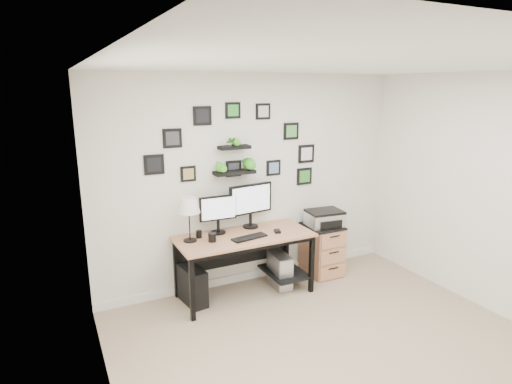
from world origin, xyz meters
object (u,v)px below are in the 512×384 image
table_lamp (189,206)px  printer (325,218)px  monitor_left (218,212)px  desk (246,244)px  file_cabinet (322,249)px  mug (212,237)px  pc_tower_grey (280,270)px  monitor_right (251,202)px  pc_tower_black (193,286)px

table_lamp → printer: 1.86m
monitor_left → printer: size_ratio=0.95×
desk → file_cabinet: (1.14, 0.06, -0.29)m
mug → pc_tower_grey: mug is taller
monitor_right → table_lamp: bearing=-171.0°
pc_tower_grey → monitor_left: bearing=165.5°
pc_tower_black → pc_tower_grey: 1.12m
desk → pc_tower_grey: desk is taller
mug → file_cabinet: mug is taller
pc_tower_grey → printer: printer is taller
monitor_right → file_cabinet: size_ratio=0.88×
monitor_right → pc_tower_black: monitor_right is taller
printer → pc_tower_black: bearing=-179.6°
pc_tower_grey → printer: size_ratio=0.92×
pc_tower_black → pc_tower_grey: pc_tower_black is taller
monitor_left → pc_tower_grey: (0.73, -0.19, -0.81)m
monitor_left → file_cabinet: bearing=-4.3°
monitor_right → pc_tower_grey: monitor_right is taller
printer → desk: bearing=-177.7°
monitor_left → monitor_right: 0.44m
table_lamp → pc_tower_black: table_lamp is taller
desk → pc_tower_grey: bearing=-3.2°
monitor_left → table_lamp: (-0.38, -0.10, 0.14)m
pc_tower_black → file_cabinet: size_ratio=0.64×
table_lamp → pc_tower_grey: bearing=-4.5°
monitor_right → pc_tower_grey: 0.94m
pc_tower_grey → file_cabinet: (0.69, 0.08, 0.12)m
monitor_left → file_cabinet: size_ratio=0.68×
pc_tower_black → pc_tower_grey: bearing=-11.2°
mug → pc_tower_grey: size_ratio=0.23×
pc_tower_black → pc_tower_grey: (1.12, -0.06, -0.00)m
monitor_left → table_lamp: 0.42m
monitor_right → mug: size_ratio=5.86×
pc_tower_black → printer: printer is taller
monitor_right → table_lamp: 0.83m
desk → table_lamp: table_lamp is taller
table_lamp → mug: size_ratio=5.01×
mug → file_cabinet: (1.59, 0.12, -0.46)m
pc_tower_black → file_cabinet: 1.81m
monitor_right → file_cabinet: monitor_right is taller
mug → pc_tower_black: bearing=155.8°
pc_tower_black → printer: bearing=-7.8°
pc_tower_black → mug: bearing=-32.4°
pc_tower_grey → printer: 0.90m
file_cabinet → printer: size_ratio=1.39×
monitor_left → monitor_right: monitor_right is taller
mug → pc_tower_black: 0.63m
monitor_right → table_lamp: size_ratio=1.17×
pc_tower_grey → file_cabinet: file_cabinet is taller
desk → monitor_left: monitor_left is taller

